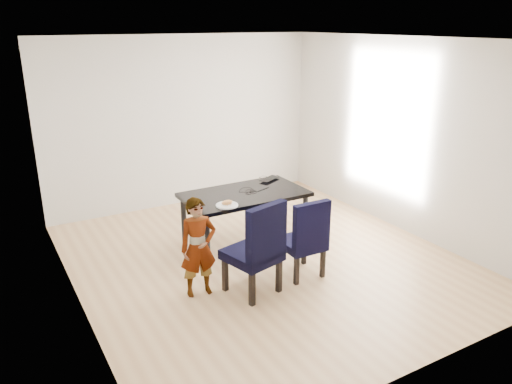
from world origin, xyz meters
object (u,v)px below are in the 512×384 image
chair_left (252,247)px  dining_table (245,219)px  plate (227,205)px  chair_right (301,236)px  child (198,247)px  laptop (267,179)px

chair_left → dining_table: bearing=50.9°
dining_table → plate: 0.65m
chair_right → plate: 0.98m
child → plate: bearing=46.7°
plate → laptop: size_ratio=0.81×
chair_left → child: size_ratio=0.97×
child → laptop: 2.01m
plate → laptop: laptop is taller
dining_table → plate: size_ratio=5.83×
chair_left → child: child is taller
dining_table → laptop: size_ratio=4.70×
dining_table → child: bearing=-140.7°
dining_table → chair_left: size_ratio=1.47×
child → laptop: size_ratio=3.29×
chair_right → child: 1.25m
child → laptop: child is taller
chair_right → child: size_ratio=0.87×
chair_left → laptop: (1.07, 1.46, 0.22)m
chair_left → laptop: size_ratio=3.20×
chair_left → laptop: chair_left is taller
plate → laptop: 1.18m
chair_left → plate: chair_left is taller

